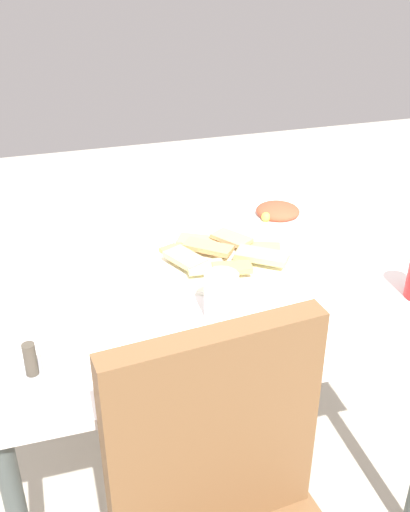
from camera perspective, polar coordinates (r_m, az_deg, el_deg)
ground_plane at (r=2.06m, az=-0.75°, el=-18.27°), size 6.00×6.00×0.00m
dining_table at (r=1.65m, az=-0.89°, el=-3.29°), size 1.13×0.95×0.71m
pide_platter at (r=1.63m, az=1.35°, el=-0.14°), size 0.35×0.35×0.04m
salad_plate_greens at (r=1.88m, az=6.74°, el=3.97°), size 0.22×0.22×0.05m
drinking_glass at (r=1.40m, az=1.51°, el=-3.68°), size 0.08×0.08×0.11m
paper_napkin at (r=1.75m, az=-11.70°, el=0.85°), size 0.16×0.16×0.00m
fork at (r=1.76m, az=-11.78°, el=1.24°), size 0.18×0.07×0.00m
spoon at (r=1.73m, az=-11.65°, el=0.69°), size 0.20×0.06×0.00m
condiment_caddy at (r=1.29m, az=-15.07°, el=-9.85°), size 0.10×0.10×0.08m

